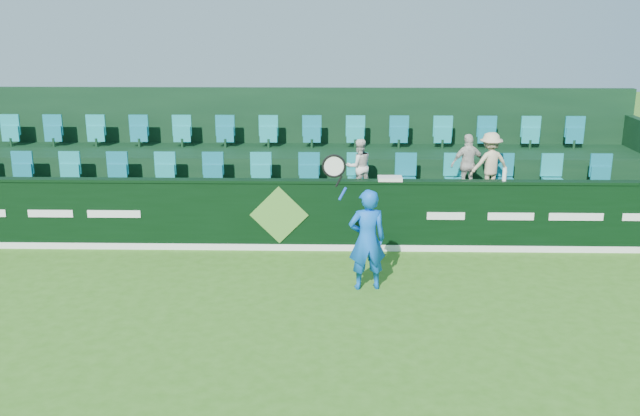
{
  "coord_description": "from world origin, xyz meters",
  "views": [
    {
      "loc": [
        1.04,
        -8.81,
        4.46
      ],
      "look_at": [
        0.79,
        2.8,
        1.15
      ],
      "focal_mm": 40.0,
      "sensor_mm": 36.0,
      "label": 1
    }
  ],
  "objects_px": {
    "spectator_middle": "(468,164)",
    "towel": "(390,178)",
    "tennis_player": "(367,239)",
    "drinks_bottle": "(504,174)",
    "spectator_left": "(359,166)",
    "spectator_right": "(490,164)"
  },
  "relations": [
    {
      "from": "spectator_middle",
      "to": "towel",
      "type": "distance_m",
      "value": 1.98
    },
    {
      "from": "spectator_middle",
      "to": "towel",
      "type": "xyz_separation_m",
      "value": [
        -1.63,
        -1.12,
        -0.03
      ]
    },
    {
      "from": "spectator_left",
      "to": "towel",
      "type": "relative_size",
      "value": 2.52
    },
    {
      "from": "spectator_left",
      "to": "drinks_bottle",
      "type": "xyz_separation_m",
      "value": [
        2.64,
        -1.12,
        0.11
      ]
    },
    {
      "from": "spectator_right",
      "to": "drinks_bottle",
      "type": "bearing_deg",
      "value": 75.61
    },
    {
      "from": "spectator_right",
      "to": "towel",
      "type": "bearing_deg",
      "value": 12.45
    },
    {
      "from": "tennis_player",
      "to": "drinks_bottle",
      "type": "bearing_deg",
      "value": 36.59
    },
    {
      "from": "spectator_left",
      "to": "spectator_right",
      "type": "bearing_deg",
      "value": 161.34
    },
    {
      "from": "spectator_left",
      "to": "spectator_middle",
      "type": "xyz_separation_m",
      "value": [
        2.17,
        0.0,
        0.05
      ]
    },
    {
      "from": "spectator_middle",
      "to": "spectator_right",
      "type": "xyz_separation_m",
      "value": [
        0.43,
        0.0,
        0.02
      ]
    },
    {
      "from": "spectator_right",
      "to": "drinks_bottle",
      "type": "distance_m",
      "value": 1.12
    },
    {
      "from": "spectator_left",
      "to": "towel",
      "type": "xyz_separation_m",
      "value": [
        0.54,
        -1.12,
        0.02
      ]
    },
    {
      "from": "towel",
      "to": "drinks_bottle",
      "type": "xyz_separation_m",
      "value": [
        2.1,
        0.0,
        0.09
      ]
    },
    {
      "from": "spectator_left",
      "to": "spectator_middle",
      "type": "relative_size",
      "value": 0.91
    },
    {
      "from": "spectator_left",
      "to": "spectator_right",
      "type": "xyz_separation_m",
      "value": [
        2.61,
        0.0,
        0.07
      ]
    },
    {
      "from": "spectator_right",
      "to": "drinks_bottle",
      "type": "height_order",
      "value": "spectator_right"
    },
    {
      "from": "tennis_player",
      "to": "towel",
      "type": "relative_size",
      "value": 5.22
    },
    {
      "from": "tennis_player",
      "to": "spectator_left",
      "type": "distance_m",
      "value": 3.09
    },
    {
      "from": "tennis_player",
      "to": "spectator_right",
      "type": "distance_m",
      "value": 4.03
    },
    {
      "from": "tennis_player",
      "to": "drinks_bottle",
      "type": "relative_size",
      "value": 9.63
    },
    {
      "from": "drinks_bottle",
      "to": "spectator_middle",
      "type": "bearing_deg",
      "value": 112.58
    },
    {
      "from": "tennis_player",
      "to": "spectator_left",
      "type": "height_order",
      "value": "tennis_player"
    }
  ]
}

